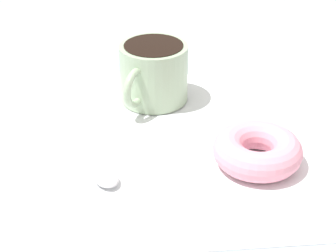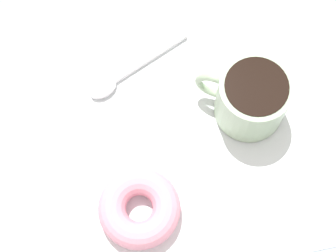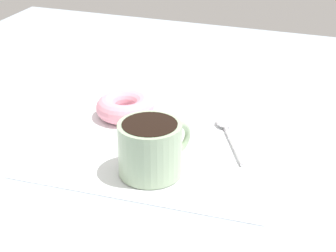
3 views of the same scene
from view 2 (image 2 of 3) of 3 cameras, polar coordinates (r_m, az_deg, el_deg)
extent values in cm
cube|color=#99A8B7|center=(69.10, -0.01, -2.03)|extent=(120.00, 120.00, 2.00)
cube|color=white|center=(68.45, 0.00, -0.60)|extent=(35.82, 35.82, 0.30)
cylinder|color=#9EB793|center=(66.64, 8.55, 2.74)|extent=(8.48, 8.48, 7.27)
cylinder|color=black|center=(63.51, 8.98, 3.92)|extent=(7.28, 7.28, 0.60)
torus|color=#9EB793|center=(66.77, 4.77, 4.06)|extent=(4.76, 3.26, 4.97)
torus|color=pink|center=(64.29, -2.93, -8.34)|extent=(9.41, 9.41, 3.20)
ellipsoid|color=silver|center=(70.35, -6.62, 3.80)|extent=(4.29, 3.75, 0.90)
cylinder|color=silver|center=(71.80, -1.91, 6.77)|extent=(10.76, 5.69, 0.56)
camera|label=1|loc=(0.63, -57.03, 5.06)|focal=60.00mm
camera|label=3|loc=(0.91, 56.50, 30.97)|focal=60.00mm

